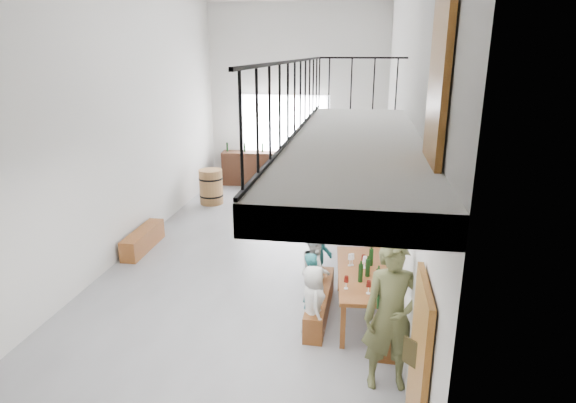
% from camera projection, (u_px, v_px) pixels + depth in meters
% --- Properties ---
extents(floor, '(12.00, 12.00, 0.00)m').
position_uv_depth(floor, '(256.00, 258.00, 9.95)').
color(floor, slate).
rests_on(floor, ground).
extents(room_walls, '(12.00, 12.00, 12.00)m').
position_uv_depth(room_walls, '(252.00, 81.00, 8.88)').
color(room_walls, silver).
rests_on(room_walls, ground).
extents(gateway_portal, '(2.80, 0.08, 2.80)m').
position_uv_depth(gateway_portal, '(284.00, 140.00, 15.19)').
color(gateway_portal, white).
rests_on(gateway_portal, ground).
extents(right_wall_decor, '(0.07, 8.28, 5.07)m').
position_uv_depth(right_wall_decor, '(401.00, 214.00, 7.26)').
color(right_wall_decor, '#A06528').
rests_on(right_wall_decor, ground).
extents(balcony, '(1.52, 5.62, 4.00)m').
position_uv_depth(balcony, '(354.00, 148.00, 5.82)').
color(balcony, white).
rests_on(balcony, ground).
extents(tasting_table, '(0.98, 2.09, 0.79)m').
position_uv_depth(tasting_table, '(365.00, 277.00, 7.53)').
color(tasting_table, brown).
rests_on(tasting_table, ground).
extents(bench_inner, '(0.34, 1.83, 0.42)m').
position_uv_depth(bench_inner, '(320.00, 302.00, 7.77)').
color(bench_inner, brown).
rests_on(bench_inner, ground).
extents(bench_wall, '(0.34, 2.24, 0.51)m').
position_uv_depth(bench_wall, '(387.00, 307.00, 7.54)').
color(bench_wall, brown).
rests_on(bench_wall, ground).
extents(tableware, '(0.63, 1.04, 0.35)m').
position_uv_depth(tableware, '(365.00, 268.00, 7.32)').
color(tableware, black).
rests_on(tableware, tasting_table).
extents(side_bench, '(0.36, 1.55, 0.43)m').
position_uv_depth(side_bench, '(143.00, 240.00, 10.32)').
color(side_bench, brown).
rests_on(side_bench, ground).
extents(oak_barrel, '(0.66, 0.66, 0.97)m').
position_uv_depth(oak_barrel, '(211.00, 187.00, 13.36)').
color(oak_barrel, olive).
rests_on(oak_barrel, ground).
extents(serving_counter, '(2.03, 0.73, 1.05)m').
position_uv_depth(serving_counter, '(254.00, 168.00, 15.31)').
color(serving_counter, '#381A0E').
rests_on(serving_counter, ground).
extents(counter_bottles, '(1.75, 0.17, 0.28)m').
position_uv_depth(counter_bottles, '(254.00, 147.00, 15.13)').
color(counter_bottles, black).
rests_on(counter_bottles, serving_counter).
extents(guest_left_a, '(0.49, 0.63, 1.13)m').
position_uv_depth(guest_left_a, '(313.00, 302.00, 7.05)').
color(guest_left_a, silver).
rests_on(guest_left_a, ground).
extents(guest_left_b, '(0.38, 0.47, 1.12)m').
position_uv_depth(guest_left_b, '(313.00, 287.00, 7.52)').
color(guest_left_b, '#216B71').
rests_on(guest_left_b, ground).
extents(guest_left_c, '(0.58, 0.68, 1.22)m').
position_uv_depth(guest_left_c, '(316.00, 269.00, 8.03)').
color(guest_left_c, silver).
rests_on(guest_left_c, ground).
extents(guest_left_d, '(0.72, 0.93, 1.27)m').
position_uv_depth(guest_left_d, '(321.00, 254.00, 8.56)').
color(guest_left_d, '#216B71').
rests_on(guest_left_d, ground).
extents(guest_right_a, '(0.29, 0.63, 1.06)m').
position_uv_depth(guest_right_a, '(405.00, 307.00, 6.98)').
color(guest_right_a, red).
rests_on(guest_right_a, ground).
extents(guest_right_b, '(0.69, 1.27, 1.30)m').
position_uv_depth(guest_right_b, '(406.00, 279.00, 7.59)').
color(guest_right_b, black).
rests_on(guest_right_b, ground).
extents(guest_right_c, '(0.52, 0.67, 1.22)m').
position_uv_depth(guest_right_c, '(404.00, 268.00, 8.05)').
color(guest_right_c, silver).
rests_on(guest_right_c, ground).
extents(host_standing, '(0.77, 0.57, 1.96)m').
position_uv_depth(host_standing, '(392.00, 317.00, 5.88)').
color(host_standing, '#50532F').
rests_on(host_standing, ground).
extents(potted_plant, '(0.49, 0.46, 0.45)m').
position_uv_depth(potted_plant, '(376.00, 244.00, 10.08)').
color(potted_plant, '#20521B').
rests_on(potted_plant, ground).
extents(bicycle_near, '(1.60, 0.83, 0.80)m').
position_uv_depth(bicycle_near, '(338.00, 176.00, 14.90)').
color(bicycle_near, black).
rests_on(bicycle_near, ground).
extents(bicycle_far, '(1.59, 0.49, 0.95)m').
position_uv_depth(bicycle_far, '(306.00, 174.00, 14.82)').
color(bicycle_far, black).
rests_on(bicycle_far, ground).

